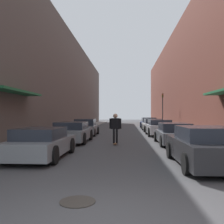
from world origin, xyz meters
TOP-DOWN VIEW (x-y plane):
  - ground at (0.00, 20.94)m, footprint 115.16×115.16m
  - curb_strip_left at (-4.93, 26.17)m, footprint 1.80×52.35m
  - curb_strip_right at (4.93, 26.17)m, footprint 1.80×52.35m
  - building_row_left at (-7.83, 26.17)m, footprint 4.90×52.35m
  - building_row_right at (7.83, 26.17)m, footprint 4.90×52.35m
  - parked_car_left_0 at (-2.97, 5.96)m, footprint 1.92×4.25m
  - parked_car_left_1 at (-2.97, 11.48)m, footprint 2.05×4.41m
  - parked_car_left_2 at (-2.99, 16.63)m, footprint 1.87×4.05m
  - parked_car_right_0 at (2.96, 4.82)m, footprint 2.04×4.36m
  - parked_car_right_1 at (3.04, 10.79)m, footprint 1.90×4.46m
  - parked_car_right_2 at (2.97, 16.68)m, footprint 1.99×4.18m
  - parked_car_right_3 at (2.99, 21.91)m, footprint 1.97×4.30m
  - parked_car_right_4 at (3.06, 27.07)m, footprint 1.94×4.42m
  - skateboarder at (-0.29, 10.50)m, footprint 0.67×0.78m
  - manhole_cover at (-0.62, 1.19)m, footprint 0.70×0.70m
  - traffic_light at (4.36, 24.29)m, footprint 0.16×0.22m

SIDE VIEW (x-z plane):
  - ground at x=0.00m, z-range 0.00..0.00m
  - manhole_cover at x=-0.62m, z-range 0.00..0.02m
  - curb_strip_left at x=-4.93m, z-range 0.00..0.12m
  - curb_strip_right at x=4.93m, z-range 0.00..0.12m
  - parked_car_left_0 at x=-2.97m, z-range -0.01..1.18m
  - parked_car_right_1 at x=3.04m, z-range -0.02..1.20m
  - parked_car_left_1 at x=-2.97m, z-range -0.01..1.24m
  - parked_car_right_3 at x=2.99m, z-range -0.02..1.26m
  - parked_car_left_2 at x=-2.99m, z-range -0.03..1.31m
  - parked_car_right_0 at x=2.96m, z-range -0.02..1.29m
  - parked_car_right_2 at x=2.97m, z-range 0.00..1.28m
  - parked_car_right_4 at x=3.06m, z-range -0.02..1.31m
  - skateboarder at x=-0.29m, z-range 0.20..1.96m
  - traffic_light at x=4.36m, z-range 0.55..4.47m
  - building_row_left at x=-7.83m, z-range 0.00..10.97m
  - building_row_right at x=7.83m, z-range 0.00..11.47m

